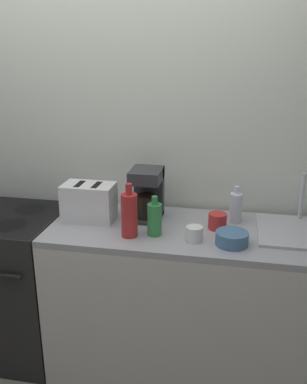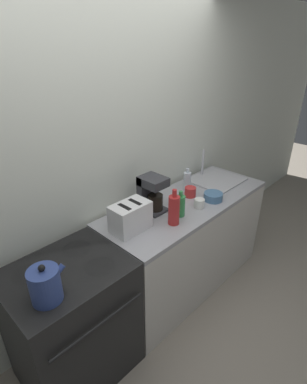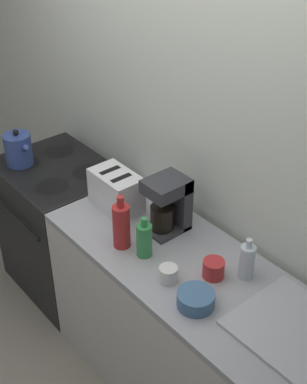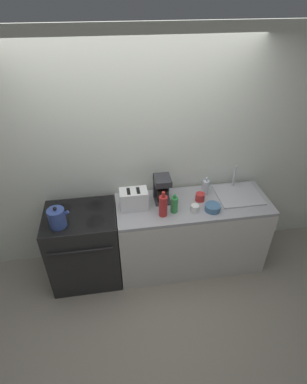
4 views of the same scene
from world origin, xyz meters
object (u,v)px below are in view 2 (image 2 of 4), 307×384
at_px(bottle_green, 180,206).
at_px(cup_red, 190,192).
at_px(kettle, 45,285).
at_px(bottle_red, 174,210).
at_px(toaster, 130,217).
at_px(cup_white, 199,203).
at_px(bottle_clear, 187,180).
at_px(stove, 74,321).
at_px(bowl, 213,197).
at_px(coffee_maker, 151,192).

bearing_deg(bottle_green, cup_red, 24.46).
height_order(kettle, bottle_red, bottle_red).
distance_m(toaster, cup_red, 0.72).
bearing_deg(toaster, bottle_green, -18.43).
bearing_deg(cup_white, bottle_red, -178.82).
height_order(bottle_green, bottle_clear, bottle_green).
relative_size(bottle_clear, bottle_red, 0.73).
bearing_deg(stove, cup_red, 2.16).
relative_size(stove, bowl, 5.59).
xyz_separation_m(cup_white, bowl, (0.19, -0.01, -0.00)).
relative_size(coffee_maker, bottle_red, 1.02).
bearing_deg(cup_white, stove, 173.81).
xyz_separation_m(kettle, bottle_green, (1.16, 0.04, -0.01)).
bearing_deg(bowl, bottle_green, 173.92).
bearing_deg(cup_white, kettle, -179.57).
distance_m(cup_white, bowl, 0.19).
relative_size(stove, bottle_clear, 4.34).
bearing_deg(bottle_green, stove, 174.40).
distance_m(coffee_maker, cup_red, 0.43).
xyz_separation_m(stove, toaster, (0.58, 0.04, 0.55)).
height_order(bottle_red, cup_white, bottle_red).
relative_size(bottle_green, cup_red, 2.14).
bearing_deg(bottle_red, cup_white, 1.18).
xyz_separation_m(cup_red, bowl, (0.08, -0.19, -0.01)).
bearing_deg(bottle_green, cup_white, -8.90).
distance_m(kettle, coffee_maker, 1.11).
height_order(bottle_clear, cup_white, bottle_clear).
bearing_deg(bottle_red, stove, 170.95).
xyz_separation_m(kettle, bottle_red, (1.04, 0.00, 0.02)).
height_order(stove, bowl, bowl).
distance_m(stove, toaster, 0.80).
height_order(bottle_green, cup_red, bottle_green).
distance_m(toaster, bottle_red, 0.33).
relative_size(cup_red, bowl, 0.61).
distance_m(kettle, cup_red, 1.49).
distance_m(stove, bottle_clear, 1.50).
distance_m(coffee_maker, bottle_clear, 0.50).
distance_m(bottle_clear, bowl, 0.31).
bearing_deg(toaster, stove, -176.19).
height_order(coffee_maker, bottle_green, coffee_maker).
relative_size(kettle, bottle_clear, 1.11).
bearing_deg(coffee_maker, bottle_green, -69.30).
bearing_deg(bottle_clear, toaster, -171.39).
xyz_separation_m(toaster, bottle_clear, (0.81, 0.12, -0.02)).
bearing_deg(stove, kettle, -142.70).
bearing_deg(bottle_clear, cup_white, -124.54).
height_order(cup_red, cup_white, cup_red).
height_order(toaster, bottle_clear, same).
xyz_separation_m(coffee_maker, bowl, (0.49, -0.28, -0.12)).
bearing_deg(stove, cup_white, -6.19).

